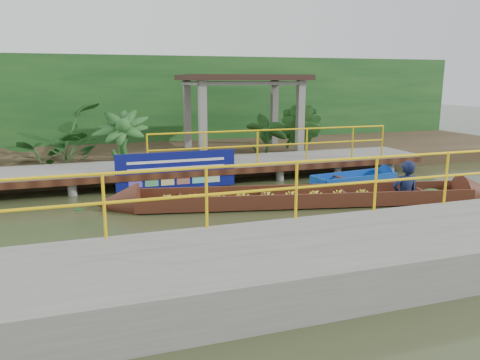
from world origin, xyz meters
name	(u,v)px	position (x,y,z in m)	size (l,w,h in m)	color
ground	(207,212)	(0.00, 0.00, 0.00)	(80.00, 80.00, 0.00)	#30361B
land_strip	(157,155)	(0.00, 7.50, 0.23)	(30.00, 8.00, 0.45)	#312618
far_dock	(179,167)	(0.02, 3.43, 0.48)	(16.00, 2.06, 1.66)	slate
near_dock	(338,259)	(1.00, -4.20, 0.30)	(18.00, 2.40, 1.73)	slate
pavilion	(242,85)	(3.00, 6.30, 2.82)	(4.40, 3.00, 3.00)	slate
foliage_backdrop	(147,104)	(0.00, 10.00, 2.00)	(30.00, 0.80, 4.00)	#16441A
vendor_boat	(321,193)	(2.87, -0.14, 0.28)	(10.19, 3.09, 2.35)	#3C1E10
moored_blue_boat	(373,178)	(5.57, 1.59, 0.13)	(3.10, 1.16, 0.72)	#0D3A96
blue_banner	(177,170)	(-0.22, 2.48, 0.56)	(3.35, 0.04, 1.05)	navy
tropical_plants	(112,135)	(-1.75, 5.30, 1.28)	(14.33, 1.33, 1.66)	#16441A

